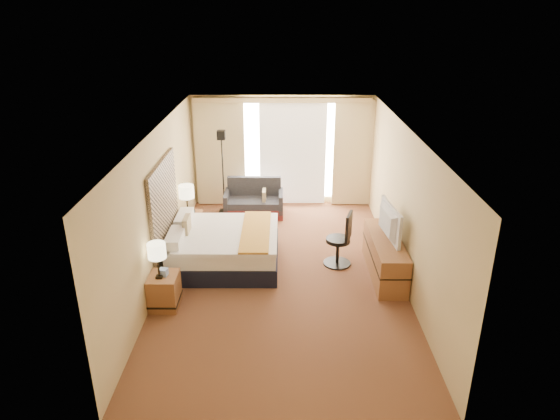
{
  "coord_description": "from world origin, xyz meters",
  "views": [
    {
      "loc": [
        0.0,
        -7.87,
        4.49
      ],
      "look_at": [
        -0.03,
        0.4,
        1.07
      ],
      "focal_mm": 32.0,
      "sensor_mm": 36.0,
      "label": 1
    }
  ],
  "objects_px": {
    "loveseat": "(254,203)",
    "lamp_right": "(186,192)",
    "lamp_left": "(157,251)",
    "television": "(384,222)",
    "nightstand_right": "(191,226)",
    "desk_chair": "(341,242)",
    "media_dresser": "(385,256)",
    "bed": "(224,247)",
    "floor_lamp": "(222,155)",
    "nightstand_left": "(164,291)"
  },
  "relations": [
    {
      "from": "television",
      "to": "nightstand_left",
      "type": "bearing_deg",
      "value": 100.54
    },
    {
      "from": "bed",
      "to": "floor_lamp",
      "type": "relative_size",
      "value": 1.01
    },
    {
      "from": "nightstand_right",
      "to": "lamp_left",
      "type": "xyz_separation_m",
      "value": [
        -0.04,
        -2.56,
        0.73
      ]
    },
    {
      "from": "loveseat",
      "to": "bed",
      "type": "bearing_deg",
      "value": -100.24
    },
    {
      "from": "bed",
      "to": "floor_lamp",
      "type": "height_order",
      "value": "floor_lamp"
    },
    {
      "from": "loveseat",
      "to": "desk_chair",
      "type": "bearing_deg",
      "value": -54.43
    },
    {
      "from": "loveseat",
      "to": "desk_chair",
      "type": "distance_m",
      "value": 2.96
    },
    {
      "from": "lamp_left",
      "to": "desk_chair",
      "type": "bearing_deg",
      "value": 25.92
    },
    {
      "from": "nightstand_right",
      "to": "desk_chair",
      "type": "xyz_separation_m",
      "value": [
        2.95,
        -1.1,
        0.19
      ]
    },
    {
      "from": "desk_chair",
      "to": "lamp_left",
      "type": "height_order",
      "value": "lamp_left"
    },
    {
      "from": "loveseat",
      "to": "desk_chair",
      "type": "height_order",
      "value": "desk_chair"
    },
    {
      "from": "nightstand_left",
      "to": "nightstand_right",
      "type": "height_order",
      "value": "same"
    },
    {
      "from": "loveseat",
      "to": "lamp_right",
      "type": "relative_size",
      "value": 2.09
    },
    {
      "from": "media_dresser",
      "to": "desk_chair",
      "type": "height_order",
      "value": "desk_chair"
    },
    {
      "from": "bed",
      "to": "lamp_right",
      "type": "xyz_separation_m",
      "value": [
        -0.84,
        1.02,
        0.7
      ]
    },
    {
      "from": "nightstand_right",
      "to": "lamp_right",
      "type": "bearing_deg",
      "value": -114.45
    },
    {
      "from": "nightstand_right",
      "to": "bed",
      "type": "xyz_separation_m",
      "value": [
        0.81,
        -1.09,
        0.07
      ]
    },
    {
      "from": "desk_chair",
      "to": "lamp_right",
      "type": "relative_size",
      "value": 1.64
    },
    {
      "from": "loveseat",
      "to": "lamp_left",
      "type": "relative_size",
      "value": 2.24
    },
    {
      "from": "desk_chair",
      "to": "lamp_left",
      "type": "distance_m",
      "value": 3.37
    },
    {
      "from": "nightstand_right",
      "to": "desk_chair",
      "type": "bearing_deg",
      "value": -20.5
    },
    {
      "from": "nightstand_right",
      "to": "television",
      "type": "xyz_separation_m",
      "value": [
        3.65,
        -1.41,
        0.73
      ]
    },
    {
      "from": "media_dresser",
      "to": "floor_lamp",
      "type": "xyz_separation_m",
      "value": [
        -3.17,
        2.9,
        1.01
      ]
    },
    {
      "from": "bed",
      "to": "television",
      "type": "xyz_separation_m",
      "value": [
        2.84,
        -0.32,
        0.66
      ]
    },
    {
      "from": "lamp_right",
      "to": "lamp_left",
      "type": "bearing_deg",
      "value": -90.2
    },
    {
      "from": "lamp_left",
      "to": "television",
      "type": "distance_m",
      "value": 3.86
    },
    {
      "from": "nightstand_left",
      "to": "bed",
      "type": "relative_size",
      "value": 0.28
    },
    {
      "from": "nightstand_right",
      "to": "television",
      "type": "distance_m",
      "value": 3.98
    },
    {
      "from": "nightstand_left",
      "to": "loveseat",
      "type": "relative_size",
      "value": 0.41
    },
    {
      "from": "nightstand_right",
      "to": "floor_lamp",
      "type": "xyz_separation_m",
      "value": [
        0.53,
        1.45,
        1.09
      ]
    },
    {
      "from": "floor_lamp",
      "to": "lamp_left",
      "type": "height_order",
      "value": "floor_lamp"
    },
    {
      "from": "loveseat",
      "to": "lamp_right",
      "type": "bearing_deg",
      "value": -133.14
    },
    {
      "from": "bed",
      "to": "nightstand_right",
      "type": "bearing_deg",
      "value": 126.7
    },
    {
      "from": "television",
      "to": "nightstand_right",
      "type": "bearing_deg",
      "value": 62.79
    },
    {
      "from": "floor_lamp",
      "to": "lamp_right",
      "type": "height_order",
      "value": "floor_lamp"
    },
    {
      "from": "floor_lamp",
      "to": "desk_chair",
      "type": "relative_size",
      "value": 1.85
    },
    {
      "from": "desk_chair",
      "to": "lamp_left",
      "type": "relative_size",
      "value": 1.76
    },
    {
      "from": "nightstand_right",
      "to": "loveseat",
      "type": "relative_size",
      "value": 0.41
    },
    {
      "from": "nightstand_left",
      "to": "media_dresser",
      "type": "xyz_separation_m",
      "value": [
        3.7,
        1.05,
        0.07
      ]
    },
    {
      "from": "nightstand_right",
      "to": "bed",
      "type": "height_order",
      "value": "bed"
    },
    {
      "from": "bed",
      "to": "floor_lamp",
      "type": "distance_m",
      "value": 2.75
    },
    {
      "from": "bed",
      "to": "lamp_left",
      "type": "xyz_separation_m",
      "value": [
        -0.85,
        -1.47,
        0.66
      ]
    },
    {
      "from": "loveseat",
      "to": "desk_chair",
      "type": "xyz_separation_m",
      "value": [
        1.72,
        -2.4,
        0.19
      ]
    },
    {
      "from": "lamp_left",
      "to": "television",
      "type": "height_order",
      "value": "television"
    },
    {
      "from": "desk_chair",
      "to": "bed",
      "type": "bearing_deg",
      "value": -162.66
    },
    {
      "from": "loveseat",
      "to": "lamp_right",
      "type": "distance_m",
      "value": 2.0
    },
    {
      "from": "nightstand_right",
      "to": "floor_lamp",
      "type": "bearing_deg",
      "value": 70.1
    },
    {
      "from": "nightstand_left",
      "to": "lamp_left",
      "type": "bearing_deg",
      "value": -122.37
    },
    {
      "from": "nightstand_right",
      "to": "lamp_left",
      "type": "relative_size",
      "value": 0.93
    },
    {
      "from": "nightstand_left",
      "to": "nightstand_right",
      "type": "xyz_separation_m",
      "value": [
        0.0,
        2.5,
        0.0
      ]
    }
  ]
}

